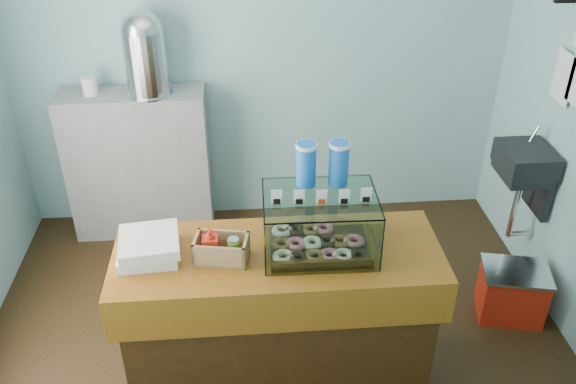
{
  "coord_description": "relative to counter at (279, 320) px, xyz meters",
  "views": [
    {
      "loc": [
        -0.14,
        -2.59,
        2.7
      ],
      "look_at": [
        0.06,
        -0.15,
        1.18
      ],
      "focal_mm": 38.0,
      "sensor_mm": 36.0,
      "label": 1
    }
  ],
  "objects": [
    {
      "name": "ground",
      "position": [
        0.0,
        0.25,
        -0.46
      ],
      "size": [
        3.5,
        3.5,
        0.0
      ],
      "primitive_type": "plane",
      "color": "black",
      "rests_on": "ground"
    },
    {
      "name": "room_shell",
      "position": [
        0.03,
        0.26,
        1.25
      ],
      "size": [
        3.54,
        3.04,
        2.82
      ],
      "color": "#85BDC2",
      "rests_on": "ground"
    },
    {
      "name": "counter",
      "position": [
        0.0,
        0.0,
        0.0
      ],
      "size": [
        1.6,
        0.6,
        0.9
      ],
      "color": "#3C1F0B",
      "rests_on": "ground"
    },
    {
      "name": "back_shelf",
      "position": [
        -0.9,
        1.57,
        0.09
      ],
      "size": [
        1.0,
        0.32,
        1.1
      ],
      "primitive_type": "cube",
      "color": "gray",
      "rests_on": "ground"
    },
    {
      "name": "display_case",
      "position": [
        0.2,
        0.04,
        0.6
      ],
      "size": [
        0.55,
        0.41,
        0.51
      ],
      "rotation": [
        0.0,
        0.0,
        -0.02
      ],
      "color": "#362210",
      "rests_on": "counter"
    },
    {
      "name": "condiment_crate",
      "position": [
        -0.28,
        -0.03,
        0.51
      ],
      "size": [
        0.27,
        0.19,
        0.18
      ],
      "rotation": [
        0.0,
        0.0,
        -0.18
      ],
      "color": "#AA8055",
      "rests_on": "counter"
    },
    {
      "name": "pastry_boxes",
      "position": [
        -0.61,
        0.03,
        0.5
      ],
      "size": [
        0.31,
        0.31,
        0.11
      ],
      "rotation": [
        0.0,
        0.0,
        0.07
      ],
      "color": "white",
      "rests_on": "counter"
    },
    {
      "name": "coffee_urn",
      "position": [
        -0.76,
        1.56,
        0.94
      ],
      "size": [
        0.31,
        0.31,
        0.56
      ],
      "color": "silver",
      "rests_on": "back_shelf"
    },
    {
      "name": "red_cooler",
      "position": [
        1.48,
        0.42,
        -0.28
      ],
      "size": [
        0.45,
        0.38,
        0.35
      ],
      "rotation": [
        0.0,
        0.0,
        -0.22
      ],
      "color": "red",
      "rests_on": "ground"
    }
  ]
}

